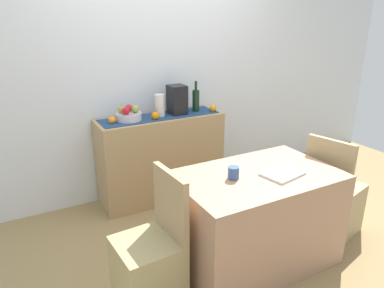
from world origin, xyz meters
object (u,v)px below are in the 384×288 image
Objects in this scene: fruit_bowl at (129,116)px; dining_table at (255,218)px; chair_by_corner at (332,204)px; ceramic_vase at (160,106)px; open_book at (282,174)px; wine_bottle at (196,100)px; chair_near_window at (150,265)px; coffee_cup at (233,173)px; coffee_maker at (177,100)px; sideboard_console at (161,158)px.

fruit_bowl is 1.51m from dining_table.
ceramic_vase is at bearing 128.52° from chair_by_corner.
wine_bottle is at bearing 76.05° from open_book.
chair_near_window is (-0.86, 0.00, -0.10)m from dining_table.
fruit_bowl is 0.27× the size of chair_near_window.
dining_table is 0.46m from coffee_cup.
ceramic_vase is 2.51× the size of coffee_cup.
fruit_bowl reaches higher than open_book.
coffee_maker is 0.19m from ceramic_vase.
chair_near_window is at bearing -123.22° from coffee_maker.
wine_bottle reaches higher than coffee_cup.
coffee_maker is 1.46m from dining_table.
wine_bottle is (0.41, 0.00, 0.56)m from sideboard_console.
sideboard_console reaches higher than open_book.
fruit_bowl is at bearing -180.00° from wine_bottle.
chair_near_window is (-0.66, -1.31, -0.17)m from sideboard_console.
sideboard_console is 5.71× the size of ceramic_vase.
coffee_cup is 0.10× the size of chair_near_window.
open_book is at bearing -65.01° from fruit_bowl.
chair_by_corner is (0.64, -1.31, -0.73)m from wine_bottle.
ceramic_vase is 0.25× the size of chair_by_corner.
wine_bottle is 1.63m from chair_by_corner.
coffee_maker is (-0.22, -0.00, 0.03)m from wine_bottle.
coffee_cup is (-0.01, -1.29, 0.34)m from sideboard_console.
chair_near_window reaches higher than sideboard_console.
coffee_cup is (-0.35, 0.12, 0.04)m from open_book.
open_book is 1.12m from chair_near_window.
chair_by_corner is at bearing -0.26° from dining_table.
coffee_maker is at bearing 0.00° from sideboard_console.
sideboard_console is 0.69m from wine_bottle.
fruit_bowl is 1.33m from coffee_cup.
wine_bottle is 0.35× the size of chair_by_corner.
sideboard_console is 4.51× the size of open_book.
dining_table is at bearing -81.83° from ceramic_vase.
dining_table is 13.44× the size of coffee_cup.
ceramic_vase reaches higher than open_book.
fruit_bowl is 1.56m from open_book.
coffee_maker is 0.33× the size of chair_near_window.
coffee_maker is 1.74m from chair_near_window.
sideboard_console is at bearing 128.61° from chair_by_corner.
coffee_maker reaches higher than chair_by_corner.
coffee_maker is at bearing 0.00° from ceramic_vase.
coffee_cup is 0.84m from chair_near_window.
coffee_cup is (-0.42, -1.29, -0.22)m from wine_bottle.
chair_by_corner is at bearing -43.83° from fruit_bowl.
chair_near_window is 1.71m from chair_by_corner.
coffee_cup is at bearing 174.41° from dining_table.
wine_bottle is at bearing 80.64° from dining_table.
coffee_maker is 1.33m from coffee_cup.
sideboard_console is at bearing 98.32° from dining_table.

